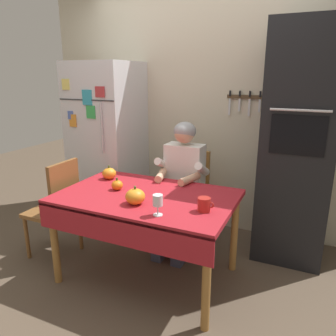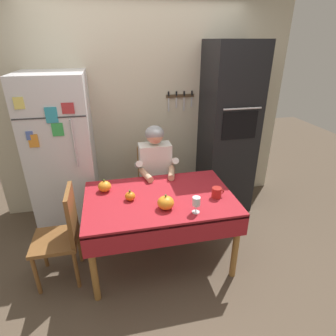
# 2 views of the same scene
# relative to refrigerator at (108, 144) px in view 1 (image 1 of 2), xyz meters

# --- Properties ---
(ground_plane) EXTENTS (10.00, 10.00, 0.00)m
(ground_plane) POSITION_rel_refrigerator_xyz_m (0.95, -0.96, -0.90)
(ground_plane) COLOR brown
(ground_plane) RESTS_ON ground
(back_wall_assembly) EXTENTS (3.70, 0.13, 2.60)m
(back_wall_assembly) POSITION_rel_refrigerator_xyz_m (1.00, 0.39, 0.40)
(back_wall_assembly) COLOR beige
(back_wall_assembly) RESTS_ON ground
(refrigerator) EXTENTS (0.68, 0.71, 1.80)m
(refrigerator) POSITION_rel_refrigerator_xyz_m (0.00, 0.00, 0.00)
(refrigerator) COLOR silver
(refrigerator) RESTS_ON ground
(wall_oven) EXTENTS (0.60, 0.64, 2.10)m
(wall_oven) POSITION_rel_refrigerator_xyz_m (2.00, 0.04, 0.15)
(wall_oven) COLOR black
(wall_oven) RESTS_ON ground
(dining_table) EXTENTS (1.40, 0.90, 0.74)m
(dining_table) POSITION_rel_refrigerator_xyz_m (0.95, -0.88, -0.24)
(dining_table) COLOR #9E6B33
(dining_table) RESTS_ON ground
(chair_behind_person) EXTENTS (0.40, 0.40, 0.93)m
(chair_behind_person) POSITION_rel_refrigerator_xyz_m (1.02, -0.09, -0.39)
(chair_behind_person) COLOR #9E6B33
(chair_behind_person) RESTS_ON ground
(seated_person) EXTENTS (0.47, 0.55, 1.25)m
(seated_person) POSITION_rel_refrigerator_xyz_m (1.02, -0.28, -0.16)
(seated_person) COLOR #38384C
(seated_person) RESTS_ON ground
(chair_left_side) EXTENTS (0.40, 0.40, 0.93)m
(chair_left_side) POSITION_rel_refrigerator_xyz_m (0.05, -0.91, -0.39)
(chair_left_side) COLOR brown
(chair_left_side) RESTS_ON ground
(coffee_mug) EXTENTS (0.12, 0.09, 0.10)m
(coffee_mug) POSITION_rel_refrigerator_xyz_m (1.47, -0.98, -0.11)
(coffee_mug) COLOR #B2231E
(coffee_mug) RESTS_ON dining_table
(wine_glass) EXTENTS (0.07, 0.07, 0.15)m
(wine_glass) POSITION_rel_refrigerator_xyz_m (1.21, -1.18, -0.06)
(wine_glass) COLOR white
(wine_glass) RESTS_ON dining_table
(pumpkin_large) EXTENTS (0.15, 0.15, 0.14)m
(pumpkin_large) POSITION_rel_refrigerator_xyz_m (0.97, -1.07, -0.10)
(pumpkin_large) COLOR orange
(pumpkin_large) RESTS_ON dining_table
(pumpkin_medium) EXTENTS (0.10, 0.10, 0.10)m
(pumpkin_medium) POSITION_rel_refrigerator_xyz_m (0.68, -0.86, -0.12)
(pumpkin_medium) COLOR orange
(pumpkin_medium) RESTS_ON dining_table
(pumpkin_small) EXTENTS (0.13, 0.13, 0.13)m
(pumpkin_small) POSITION_rel_refrigerator_xyz_m (0.45, -0.64, -0.11)
(pumpkin_small) COLOR orange
(pumpkin_small) RESTS_ON dining_table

